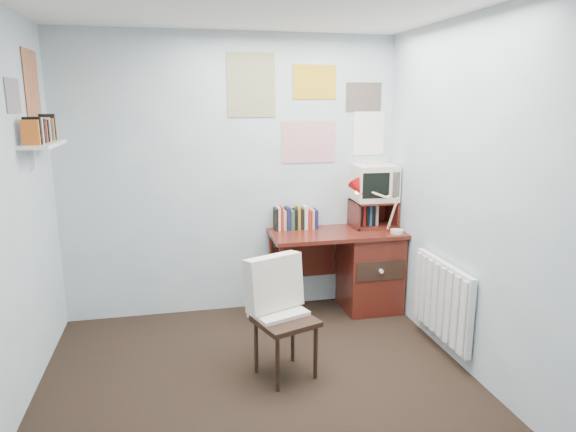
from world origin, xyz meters
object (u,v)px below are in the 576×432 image
desk (364,267)px  desk_chair (285,321)px  desk_lamp (398,210)px  crt_tv (374,181)px  wall_shelf (43,144)px  tv_riser (373,214)px  radiator (442,300)px

desk → desk_chair: 1.42m
desk_lamp → crt_tv: (-0.11, 0.30, 0.22)m
wall_shelf → tv_riser: bearing=10.3°
desk_chair → tv_riser: tv_riser is taller
crt_tv → tv_riser: bearing=-109.2°
tv_riser → wall_shelf: 2.83m
desk_lamp → radiator: 0.94m
wall_shelf → desk: bearing=8.4°
desk_chair → wall_shelf: 2.11m
tv_riser → crt_tv: bearing=68.7°
tv_riser → crt_tv: crt_tv is taller
desk_lamp → desk_chair: bearing=-130.1°
tv_riser → wall_shelf: size_ratio=0.65×
crt_tv → desk_lamp: bearing=-67.5°
desk_lamp → wall_shelf: 2.89m
desk → tv_riser: size_ratio=3.00×
crt_tv → wall_shelf: size_ratio=0.61×
wall_shelf → desk_lamp: bearing=4.3°
desk_chair → crt_tv: 1.78m
tv_riser → radiator: 1.15m
desk → desk_chair: (-0.97, -1.04, 0.01)m
desk_lamp → wall_shelf: (-2.81, -0.21, 0.65)m
tv_riser → radiator: bearing=-80.7°
desk_chair → crt_tv: crt_tv is taller
desk_chair → tv_riser: bearing=26.5°
desk → wall_shelf: size_ratio=1.94×
tv_riser → radiator: size_ratio=0.50×
desk_chair → desk_lamp: desk_lamp is taller
desk → desk_lamp: (0.24, -0.17, 0.57)m
desk_lamp → desk: bearing=158.8°
tv_riser → desk_lamp: bearing=-66.9°
desk → radiator: 0.97m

